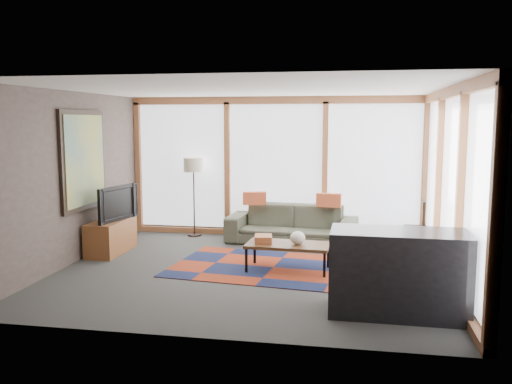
% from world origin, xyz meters
% --- Properties ---
extents(ground, '(5.50, 5.50, 0.00)m').
position_xyz_m(ground, '(0.00, 0.00, 0.00)').
color(ground, '#323230').
rests_on(ground, ground).
extents(room_envelope, '(5.52, 5.02, 2.62)m').
position_xyz_m(room_envelope, '(0.49, 0.56, 1.54)').
color(room_envelope, '#3F3430').
rests_on(room_envelope, ground).
extents(rug, '(3.14, 2.21, 0.01)m').
position_xyz_m(rug, '(0.30, 0.21, 0.01)').
color(rug, maroon).
rests_on(rug, ground).
extents(sofa, '(2.34, 1.07, 0.66)m').
position_xyz_m(sofa, '(0.38, 1.91, 0.33)').
color(sofa, '#3B3B2C').
rests_on(sofa, ground).
extents(pillow_left, '(0.43, 0.22, 0.23)m').
position_xyz_m(pillow_left, '(-0.30, 1.94, 0.78)').
color(pillow_left, '#B54D29').
rests_on(pillow_left, sofa).
extents(pillow_right, '(0.44, 0.17, 0.24)m').
position_xyz_m(pillow_right, '(1.02, 1.92, 0.78)').
color(pillow_right, '#B54D29').
rests_on(pillow_right, sofa).
extents(floor_lamp, '(0.37, 0.37, 1.48)m').
position_xyz_m(floor_lamp, '(-1.50, 2.18, 0.74)').
color(floor_lamp, black).
rests_on(floor_lamp, ground).
extents(coffee_table, '(1.22, 0.66, 0.40)m').
position_xyz_m(coffee_table, '(0.52, 0.11, 0.20)').
color(coffee_table, black).
rests_on(coffee_table, ground).
extents(book_stack, '(0.29, 0.34, 0.10)m').
position_xyz_m(book_stack, '(0.16, 0.13, 0.45)').
color(book_stack, '#9A4D28').
rests_on(book_stack, coffee_table).
extents(vase, '(0.24, 0.24, 0.19)m').
position_xyz_m(vase, '(0.66, 0.09, 0.49)').
color(vase, beige).
rests_on(vase, coffee_table).
extents(bookshelf, '(0.35, 1.94, 0.48)m').
position_xyz_m(bookshelf, '(2.43, 0.48, 0.24)').
color(bookshelf, black).
rests_on(bookshelf, ground).
extents(bowl_a, '(0.25, 0.25, 0.10)m').
position_xyz_m(bowl_a, '(2.43, -0.05, 0.54)').
color(bowl_a, black).
rests_on(bowl_a, bookshelf).
extents(bowl_b, '(0.19, 0.19, 0.08)m').
position_xyz_m(bowl_b, '(2.48, 0.28, 0.53)').
color(bowl_b, black).
rests_on(bowl_b, bookshelf).
extents(shelf_picture, '(0.08, 0.33, 0.43)m').
position_xyz_m(shelf_picture, '(2.53, 1.22, 0.70)').
color(shelf_picture, black).
rests_on(shelf_picture, bookshelf).
extents(tv_console, '(0.45, 1.09, 0.54)m').
position_xyz_m(tv_console, '(-2.47, 0.66, 0.27)').
color(tv_console, brown).
rests_on(tv_console, ground).
extents(television, '(0.34, 0.99, 0.57)m').
position_xyz_m(television, '(-2.42, 0.68, 0.83)').
color(television, black).
rests_on(television, tv_console).
extents(bar_counter, '(1.51, 0.73, 0.95)m').
position_xyz_m(bar_counter, '(1.94, -1.45, 0.48)').
color(bar_counter, black).
rests_on(bar_counter, ground).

